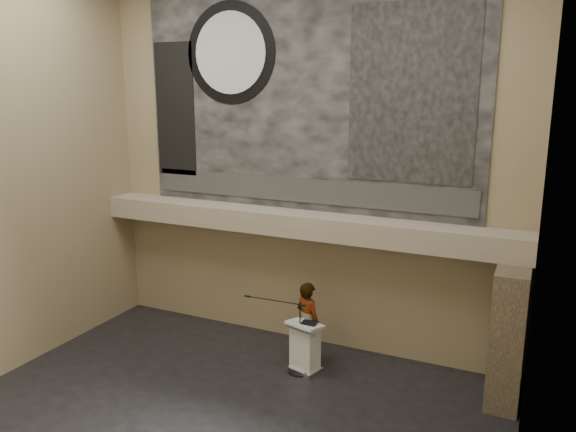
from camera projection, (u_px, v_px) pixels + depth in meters
The scene contains 18 objects.
floor at pixel (213, 425), 10.09m from camera, with size 10.00×10.00×0.00m, color black.
wall_back at pixel (303, 164), 12.68m from camera, with size 10.00×0.02×8.50m, color #907F5B.
wall_right at pixel (539, 224), 7.08m from camera, with size 0.02×8.00×8.50m, color #907F5B.
soffit at pixel (296, 223), 12.62m from camera, with size 10.00×0.80×0.50m, color gray.
sprinkler_left at pixel (233, 228), 13.29m from camera, with size 0.04×0.04×0.06m, color #B2893D.
sprinkler_right at pixel (376, 246), 11.85m from camera, with size 0.04×0.04×0.06m, color #B2893D.
banner at pixel (303, 98), 12.33m from camera, with size 8.00×0.05×5.00m, color black.
banner_text_strip at pixel (302, 190), 12.75m from camera, with size 7.76×0.02×0.55m, color #2E2E2E.
banner_clock_rim at pixel (230, 53), 12.81m from camera, with size 2.30×2.30×0.02m, color black.
banner_clock_face at pixel (230, 53), 12.80m from camera, with size 1.84×1.84×0.02m, color silver.
banner_building_print at pixel (411, 94), 11.28m from camera, with size 2.60×0.02×3.60m, color black.
banner_brick_print at pixel (175, 110), 13.76m from camera, with size 1.10×0.02×3.20m, color black.
stone_pier at pixel (508, 334), 10.66m from camera, with size 0.60×1.40×2.70m, color #423628.
lectern at pixel (305, 347), 11.91m from camera, with size 0.82×0.68×1.13m.
binder at pixel (309, 323), 11.74m from camera, with size 0.31×0.25×0.04m, color black.
papers at pixel (299, 321), 11.86m from camera, with size 0.23×0.31×0.01m, color silver.
speaker_person at pixel (308, 322), 12.28m from camera, with size 0.67×0.44×1.83m, color silver.
mic_stand at pixel (298, 360), 11.97m from camera, with size 1.55×0.52×1.56m.
Camera 1 is at (5.04, -7.58, 5.92)m, focal length 35.00 mm.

